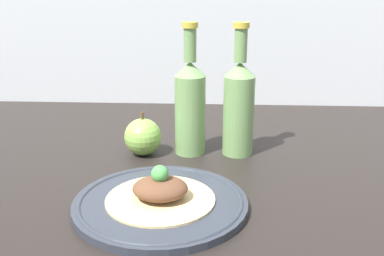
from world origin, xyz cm
name	(u,v)px	position (x,y,z in cm)	size (l,w,h in cm)	color
ground_plane	(215,180)	(0.00, 0.00, -2.00)	(180.00, 110.00, 4.00)	black
plate	(162,203)	(-9.02, -15.91, 0.85)	(29.99, 29.99, 1.61)	#2D333D
plated_food	(162,191)	(-9.02, -15.91, 3.08)	(18.80, 18.80, 6.41)	#D6BC7F
cider_bottle_left	(191,104)	(-5.40, 10.27, 11.27)	(6.80, 6.80, 28.93)	#729E5B
cider_bottle_right	(240,105)	(5.24, 10.27, 11.27)	(6.80, 6.80, 28.93)	#729E5B
apple	(144,137)	(-15.81, 8.52, 4.14)	(8.26, 8.26, 9.84)	#84B74C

